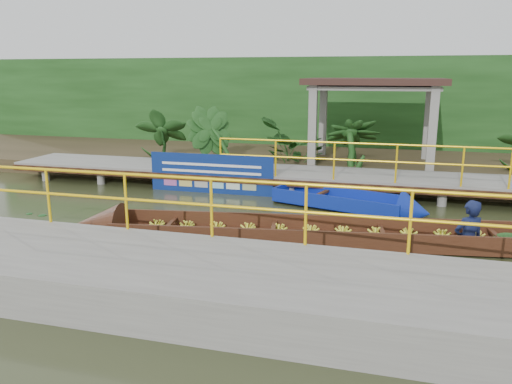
# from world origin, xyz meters

# --- Properties ---
(ground) EXTENTS (80.00, 80.00, 0.00)m
(ground) POSITION_xyz_m (0.00, 0.00, 0.00)
(ground) COLOR #2D341A
(ground) RESTS_ON ground
(land_strip) EXTENTS (30.00, 8.00, 0.45)m
(land_strip) POSITION_xyz_m (0.00, 7.50, 0.23)
(land_strip) COLOR #322A19
(land_strip) RESTS_ON ground
(far_dock) EXTENTS (16.00, 2.06, 1.66)m
(far_dock) POSITION_xyz_m (0.02, 3.43, 0.48)
(far_dock) COLOR slate
(far_dock) RESTS_ON ground
(near_dock) EXTENTS (18.00, 2.40, 1.73)m
(near_dock) POSITION_xyz_m (1.00, -4.20, 0.30)
(near_dock) COLOR slate
(near_dock) RESTS_ON ground
(pavilion) EXTENTS (4.40, 3.00, 3.00)m
(pavilion) POSITION_xyz_m (3.00, 6.30, 2.82)
(pavilion) COLOR slate
(pavilion) RESTS_ON ground
(foliage_backdrop) EXTENTS (30.00, 0.80, 4.00)m
(foliage_backdrop) POSITION_xyz_m (0.00, 10.00, 2.00)
(foliage_backdrop) COLOR #163A12
(foliage_backdrop) RESTS_ON ground
(vendor_boat) EXTENTS (10.94, 2.70, 2.21)m
(vendor_boat) POSITION_xyz_m (2.79, -0.90, 0.23)
(vendor_boat) COLOR #391B0F
(vendor_boat) RESTS_ON ground
(moored_blue_boat) EXTENTS (4.07, 2.11, 0.94)m
(moored_blue_boat) POSITION_xyz_m (3.37, 1.52, 0.17)
(moored_blue_boat) COLOR navy
(moored_blue_boat) RESTS_ON ground
(blue_banner) EXTENTS (3.68, 0.04, 1.15)m
(blue_banner) POSITION_xyz_m (-1.28, 2.48, 0.56)
(blue_banner) COLOR navy
(blue_banner) RESTS_ON ground
(tropical_plants) EXTENTS (14.36, 1.36, 1.71)m
(tropical_plants) POSITION_xyz_m (2.25, 5.30, 1.30)
(tropical_plants) COLOR #163A12
(tropical_plants) RESTS_ON ground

